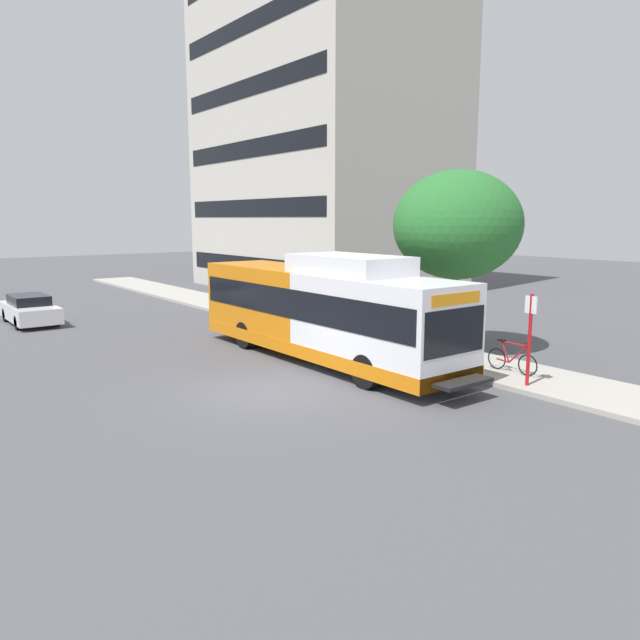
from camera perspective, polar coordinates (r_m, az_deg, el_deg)
name	(u,v)px	position (r m, az deg, el deg)	size (l,w,h in m)	color
ground_plane	(155,345)	(23.83, -15.39, -2.32)	(120.00, 120.00, 0.00)	#4C4C51
sidewalk_curb	(331,331)	(25.56, 1.04, -1.01)	(3.00, 56.00, 0.14)	#A8A399
transit_bus	(323,311)	(20.26, 0.24, 0.87)	(2.58, 12.25, 3.65)	white
bus_stop_sign_pole	(530,333)	(17.67, 19.31, -1.15)	(0.10, 0.36, 2.60)	red
bicycle_parked	(512,359)	(19.23, 17.79, -3.54)	(0.52, 1.76, 1.02)	black
street_tree_near_stop	(457,225)	(21.74, 12.91, 8.79)	(4.48, 4.48, 6.33)	#4C3823
parked_car_far_lane	(30,310)	(30.58, -25.85, 0.90)	(1.80, 4.50, 1.33)	silver
apartment_tower_backdrop	(321,99)	(42.56, 0.13, 20.30)	(11.33, 17.08, 25.34)	#BCB7AD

